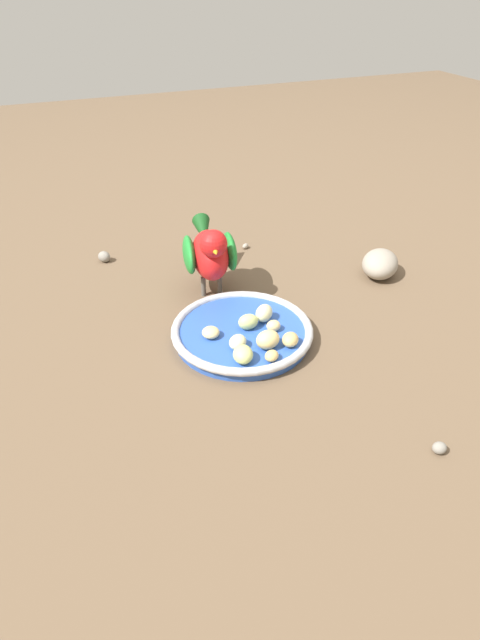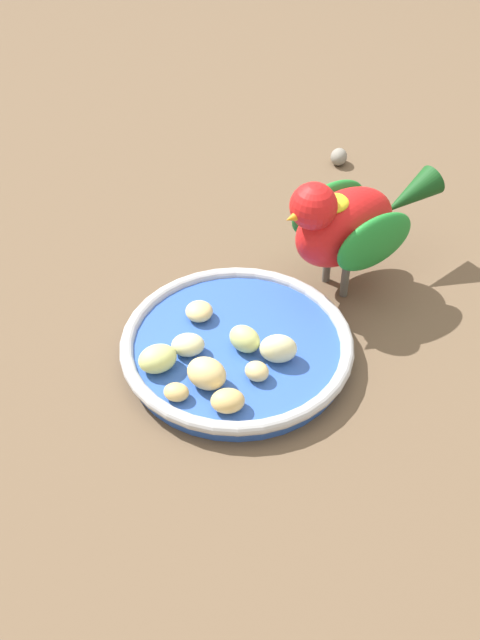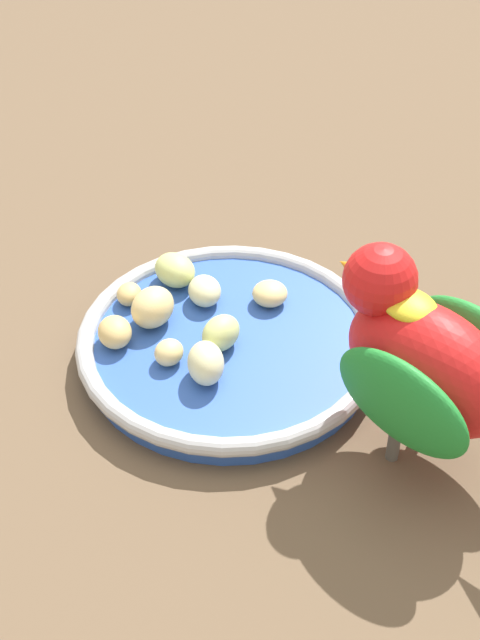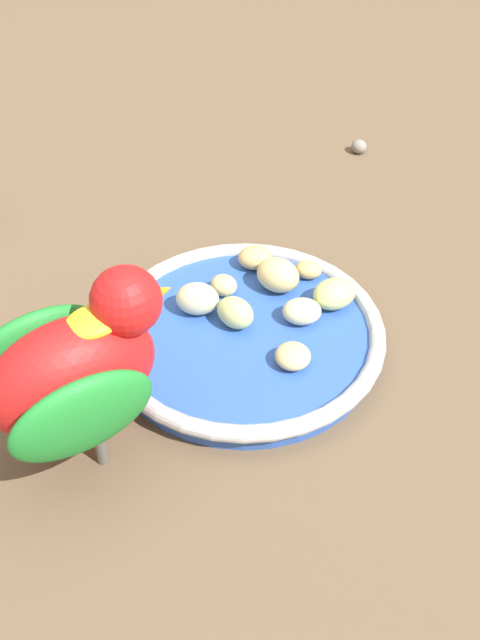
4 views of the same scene
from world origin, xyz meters
TOP-DOWN VIEW (x-y plane):
  - ground_plane at (0.00, 0.00)m, footprint 4.00×4.00m
  - feeding_bowl at (0.03, 0.00)m, footprint 0.24×0.24m
  - apple_piece_0 at (-0.02, 0.02)m, footprint 0.03×0.03m
  - apple_piece_1 at (0.02, 0.00)m, footprint 0.04×0.03m
  - apple_piece_2 at (0.05, 0.04)m, footprint 0.04×0.04m
  - apple_piece_3 at (-0.02, -0.01)m, footprint 0.05×0.05m
  - apple_piece_4 at (0.01, 0.06)m, footprint 0.05×0.04m
  - apple_piece_5 at (-0.03, 0.07)m, footprint 0.04×0.04m
  - apple_piece_6 at (0.06, 0.08)m, footprint 0.04×0.05m
  - apple_piece_7 at (0.08, -0.00)m, footprint 0.03×0.03m
  - apple_piece_8 at (0.02, 0.09)m, footprint 0.03×0.03m
  - parrot at (0.02, -0.17)m, footprint 0.12×0.22m
  - rock_large at (-0.31, -0.10)m, footprint 0.12×0.12m
  - pebble_0 at (-0.12, 0.33)m, footprint 0.02×0.02m
  - pebble_1 at (0.19, -0.37)m, footprint 0.03×0.04m
  - pebble_2 at (-0.11, -0.32)m, footprint 0.02×0.02m

SIDE VIEW (x-z plane):
  - ground_plane at x=0.00m, z-range 0.00..0.00m
  - pebble_2 at x=-0.11m, z-range 0.00..0.01m
  - pebble_0 at x=-0.12m, z-range 0.00..0.02m
  - pebble_1 at x=0.19m, z-range 0.00..0.02m
  - feeding_bowl at x=0.03m, z-range 0.00..0.03m
  - rock_large at x=-0.31m, z-range 0.00..0.05m
  - apple_piece_8 at x=0.02m, z-range 0.02..0.04m
  - apple_piece_7 at x=0.08m, z-range 0.02..0.04m
  - apple_piece_0 at x=-0.02m, z-range 0.02..0.04m
  - apple_piece_5 at x=-0.03m, z-range 0.02..0.04m
  - apple_piece_2 at x=0.05m, z-range 0.02..0.04m
  - apple_piece_6 at x=0.06m, z-range 0.02..0.05m
  - apple_piece_1 at x=0.02m, z-range 0.02..0.05m
  - apple_piece_3 at x=-0.02m, z-range 0.02..0.05m
  - apple_piece_4 at x=0.01m, z-range 0.02..0.05m
  - parrot at x=0.02m, z-range 0.01..0.16m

